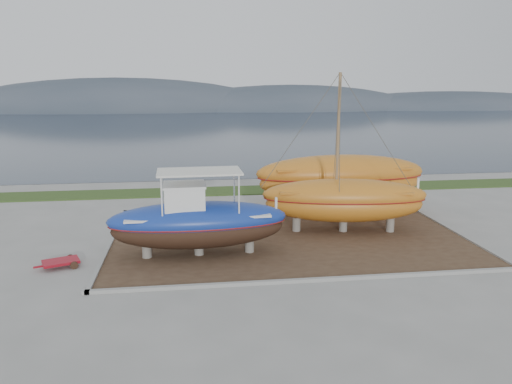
{
  "coord_description": "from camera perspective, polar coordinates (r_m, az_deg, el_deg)",
  "views": [
    {
      "loc": [
        -5.03,
        -20.77,
        8.06
      ],
      "look_at": [
        -1.68,
        4.0,
        2.47
      ],
      "focal_mm": 35.0,
      "sensor_mm": 36.0,
      "label": 1
    }
  ],
  "objects": [
    {
      "name": "grass_strip",
      "position": [
        37.49,
        0.2,
        0.24
      ],
      "size": [
        44.0,
        3.0,
        0.08
      ],
      "primitive_type": "cube",
      "color": "#284219",
      "rests_on": "ground"
    },
    {
      "name": "curb_frame",
      "position": [
        26.51,
        3.62,
        -4.96
      ],
      "size": [
        18.6,
        12.6,
        0.15
      ],
      "primitive_type": null,
      "color": "gray",
      "rests_on": "ground"
    },
    {
      "name": "red_trailer",
      "position": [
        23.86,
        -21.39,
        -7.64
      ],
      "size": [
        2.53,
        1.88,
        0.32
      ],
      "primitive_type": null,
      "rotation": [
        0.0,
        0.0,
        0.37
      ],
      "color": "maroon",
      "rests_on": "ground"
    },
    {
      "name": "ground",
      "position": [
        22.84,
        5.59,
        -8.13
      ],
      "size": [
        140.0,
        140.0,
        0.0
      ],
      "primitive_type": "plane",
      "color": "gray",
      "rests_on": "ground"
    },
    {
      "name": "sea",
      "position": [
        91.27,
        -4.54,
        7.48
      ],
      "size": [
        260.0,
        100.0,
        0.04
      ],
      "primitive_type": null,
      "color": "#1B2737",
      "rests_on": "ground"
    },
    {
      "name": "white_dinghy",
      "position": [
        26.26,
        -8.51,
        -3.82
      ],
      "size": [
        4.51,
        2.54,
        1.28
      ],
      "primitive_type": null,
      "rotation": [
        0.0,
        0.0,
        0.24
      ],
      "color": "silver",
      "rests_on": "dirt_patch"
    },
    {
      "name": "orange_sailboat",
      "position": [
        26.74,
        10.24,
        4.26
      ],
      "size": [
        9.09,
        3.93,
        8.43
      ],
      "primitive_type": null,
      "rotation": [
        0.0,
        0.0,
        -0.16
      ],
      "color": "#B3681B",
      "rests_on": "dirt_patch"
    },
    {
      "name": "dirt_patch",
      "position": [
        26.52,
        3.62,
        -5.05
      ],
      "size": [
        18.0,
        12.0,
        0.06
      ],
      "primitive_type": "cube",
      "color": "#422D1E",
      "rests_on": "ground"
    },
    {
      "name": "mountain_ridge",
      "position": [
        146.08,
        -5.78,
        9.36
      ],
      "size": [
        200.0,
        36.0,
        20.0
      ],
      "primitive_type": null,
      "color": "#333D49",
      "rests_on": "ground"
    },
    {
      "name": "orange_bare_hull",
      "position": [
        31.38,
        9.61,
        0.89
      ],
      "size": [
        10.59,
        3.26,
        3.46
      ],
      "primitive_type": null,
      "rotation": [
        0.0,
        0.0,
        -0.01
      ],
      "color": "#B3681B",
      "rests_on": "dirt_patch"
    },
    {
      "name": "blue_caique",
      "position": [
        23.24,
        -6.63,
        -2.44
      ],
      "size": [
        8.39,
        2.82,
        4.01
      ],
      "primitive_type": null,
      "rotation": [
        0.0,
        0.0,
        0.03
      ],
      "color": "navy",
      "rests_on": "dirt_patch"
    }
  ]
}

